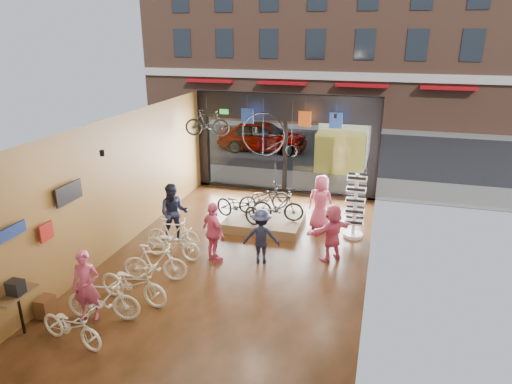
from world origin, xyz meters
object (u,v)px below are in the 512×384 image
at_px(floor_bike_0, 71,326).
at_px(floor_bike_2, 133,283).
at_px(customer_5, 332,233).
at_px(display_bike_mid, 278,206).
at_px(customer_2, 214,233).
at_px(floor_bike_1, 103,299).
at_px(sunglasses_rack, 355,206).
at_px(hung_bike, 207,123).
at_px(customer_4, 321,202).
at_px(floor_bike_4, 173,244).
at_px(box_truck, 345,135).
at_px(street_car, 263,136).
at_px(customer_3, 261,236).
at_px(penny_farthing, 272,136).
at_px(customer_0, 86,286).
at_px(floor_bike_3, 155,263).
at_px(display_bike_right, 264,198).
at_px(display_platform, 265,222).
at_px(floor_bike_5, 173,234).
at_px(customer_1, 174,213).
at_px(display_bike_left, 239,206).

xyz_separation_m(floor_bike_0, floor_bike_2, (0.41, 1.69, 0.06)).
xyz_separation_m(floor_bike_2, customer_5, (4.16, 3.36, 0.33)).
distance_m(display_bike_mid, customer_2, 2.80).
xyz_separation_m(floor_bike_2, display_bike_mid, (2.27, 4.92, 0.31)).
distance_m(floor_bike_1, sunglasses_rack, 7.63).
relative_size(customer_5, hung_bike, 1.02).
height_order(customer_4, customer_5, customer_4).
relative_size(floor_bike_4, hung_bike, 1.06).
bearing_deg(floor_bike_0, box_truck, -4.03).
distance_m(street_car, customer_3, 12.30).
distance_m(penny_farthing, hung_bike, 2.34).
relative_size(box_truck, customer_0, 4.12).
relative_size(floor_bike_2, customer_0, 1.12).
xyz_separation_m(display_bike_mid, customer_3, (0.07, -2.24, -0.02)).
distance_m(floor_bike_0, customer_4, 8.11).
height_order(floor_bike_3, display_bike_mid, display_bike_mid).
xyz_separation_m(floor_bike_3, customer_5, (4.13, 2.34, 0.32)).
bearing_deg(floor_bike_3, customer_5, -72.82).
distance_m(display_bike_right, penny_farthing, 2.32).
bearing_deg(hung_bike, floor_bike_1, 173.31).
distance_m(display_platform, hung_bike, 4.17).
distance_m(floor_bike_2, floor_bike_5, 2.78).
height_order(customer_4, hung_bike, hung_bike).
relative_size(street_car, floor_bike_1, 2.82).
distance_m(customer_4, sunglasses_rack, 1.14).
bearing_deg(floor_bike_2, customer_3, -34.17).
height_order(floor_bike_0, hung_bike, hung_bike).
distance_m(customer_3, customer_5, 1.94).
relative_size(customer_1, sunglasses_rack, 0.89).
xyz_separation_m(display_bike_left, display_bike_mid, (1.20, 0.29, 0.02)).
relative_size(box_truck, display_bike_right, 3.82).
bearing_deg(floor_bike_1, display_bike_left, -23.71).
height_order(display_bike_mid, display_bike_right, display_bike_mid).
relative_size(floor_bike_5, sunglasses_rack, 0.78).
distance_m(display_bike_right, customer_1, 3.17).
xyz_separation_m(box_truck, floor_bike_4, (-3.58, -11.35, -0.88)).
height_order(box_truck, penny_farthing, penny_farthing).
height_order(display_bike_left, hung_bike, hung_bike).
height_order(floor_bike_5, display_bike_mid, display_bike_mid).
relative_size(street_car, display_bike_right, 2.65).
distance_m(floor_bike_4, display_bike_left, 2.68).
distance_m(box_truck, customer_0, 15.01).
xyz_separation_m(street_car, box_truck, (4.33, -1.00, 0.52)).
bearing_deg(hung_bike, floor_bike_0, 171.97).
bearing_deg(display_bike_left, sunglasses_rack, -60.97).
height_order(floor_bike_2, display_bike_mid, display_bike_mid).
distance_m(display_bike_left, display_bike_mid, 1.24).
xyz_separation_m(box_truck, display_bike_left, (-2.45, -8.95, -0.54)).
height_order(floor_bike_4, customer_3, customer_3).
height_order(customer_3, customer_5, customer_5).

